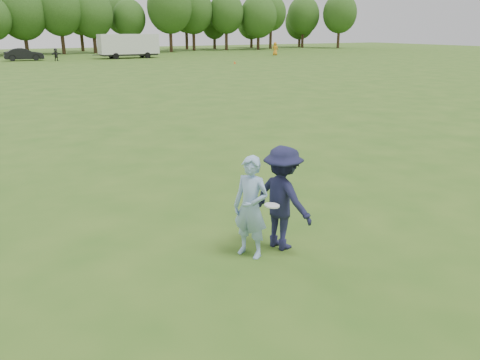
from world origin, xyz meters
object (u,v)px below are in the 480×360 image
(player_far_d, at_px, (56,55))
(car_f, at_px, (24,54))
(player_far_c, at_px, (275,49))
(field_cone, at_px, (235,62))
(thrower, at_px, (251,207))
(defender, at_px, (283,198))
(cargo_trailer, at_px, (129,45))

(player_far_d, bearing_deg, car_f, 113.12)
(player_far_c, height_order, field_cone, player_far_c)
(player_far_c, distance_m, car_f, 35.35)
(thrower, xyz_separation_m, car_f, (2.02, 60.73, -0.16))
(thrower, xyz_separation_m, defender, (0.68, 0.01, 0.05))
(player_far_d, relative_size, cargo_trailer, 0.18)
(player_far_d, distance_m, car_f, 4.38)
(player_far_d, bearing_deg, defender, -124.62)
(defender, distance_m, field_cone, 48.28)
(cargo_trailer, bearing_deg, player_far_c, -9.65)
(player_far_c, height_order, player_far_d, player_far_c)
(cargo_trailer, bearing_deg, thrower, -104.46)
(defender, height_order, field_cone, defender)
(player_far_c, relative_size, player_far_d, 1.24)
(player_far_c, bearing_deg, cargo_trailer, 6.73)
(car_f, bearing_deg, thrower, -179.32)
(cargo_trailer, bearing_deg, car_f, 173.93)
(cargo_trailer, bearing_deg, field_cone, -65.04)
(defender, distance_m, cargo_trailer, 61.09)
(player_far_d, distance_m, field_cone, 23.20)
(defender, distance_m, car_f, 60.74)
(cargo_trailer, bearing_deg, defender, -103.84)
(defender, bearing_deg, thrower, 75.70)
(player_far_d, relative_size, field_cone, 5.25)
(thrower, height_order, field_cone, thrower)
(defender, height_order, car_f, defender)
(thrower, distance_m, cargo_trailer, 61.27)
(car_f, bearing_deg, field_cone, -127.93)
(thrower, distance_m, player_far_c, 66.81)
(car_f, distance_m, field_cone, 27.57)
(thrower, bearing_deg, car_f, 149.62)
(defender, bearing_deg, cargo_trailer, -28.70)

